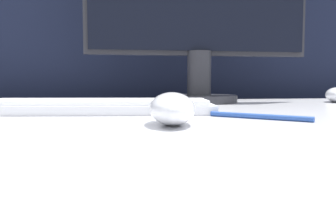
{
  "coord_description": "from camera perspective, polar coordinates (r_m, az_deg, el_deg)",
  "views": [
    {
      "loc": [
        -0.06,
        -0.53,
        0.76
      ],
      "look_at": [
        0.01,
        -0.08,
        0.73
      ],
      "focal_mm": 35.0,
      "sensor_mm": 36.0,
      "label": 1
    }
  ],
  "objects": [
    {
      "name": "partition_panel",
      "position": [
        1.16,
        -5.71,
        -1.0
      ],
      "size": [
        5.0,
        0.03,
        1.32
      ],
      "color": "black",
      "rests_on": "ground_plane"
    },
    {
      "name": "computer_mouse_near",
      "position": [
        0.42,
        0.7,
        -0.6
      ],
      "size": [
        0.07,
        0.12,
        0.04
      ],
      "rotation": [
        0.0,
        0.0,
        -0.09
      ],
      "color": "white",
      "rests_on": "desk"
    },
    {
      "name": "keyboard",
      "position": [
        0.6,
        -12.15,
        -0.22
      ],
      "size": [
        0.43,
        0.18,
        0.02
      ],
      "rotation": [
        0.0,
        0.0,
        -0.13
      ],
      "color": "white",
      "rests_on": "desk"
    },
    {
      "name": "pen",
      "position": [
        0.5,
        15.48,
        -1.92
      ],
      "size": [
        0.12,
        0.11,
        0.01
      ],
      "rotation": [
        0.0,
        0.0,
        -0.73
      ],
      "color": "#284C9E",
      "rests_on": "desk"
    }
  ]
}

